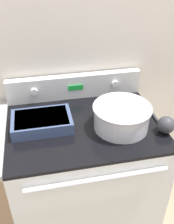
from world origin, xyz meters
name	(u,v)px	position (x,y,z in m)	size (l,w,h in m)	color
kitchen_wall	(72,45)	(0.00, 0.66, 1.25)	(8.00, 0.05, 2.50)	beige
stove_range	(84,182)	(0.00, 0.31, 0.47)	(0.81, 0.65, 0.94)	silver
control_panel	(75,86)	(0.00, 0.60, 1.01)	(0.81, 0.07, 0.15)	silver
mixing_bowl	(122,115)	(0.18, 0.24, 1.01)	(0.30, 0.30, 0.13)	silver
casserole_dish	(42,121)	(-0.22, 0.33, 0.97)	(0.31, 0.21, 0.06)	#38476B
ladle	(166,124)	(0.39, 0.16, 0.98)	(0.09, 0.27, 0.09)	#333338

